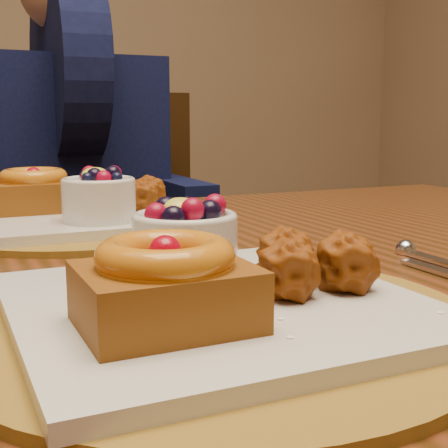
{
  "coord_description": "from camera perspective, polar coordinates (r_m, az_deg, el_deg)",
  "views": [
    {
      "loc": [
        -0.24,
        -0.55,
        0.9
      ],
      "look_at": [
        -0.04,
        -0.1,
        0.82
      ],
      "focal_mm": 50.0,
      "sensor_mm": 36.0,
      "label": 1
    }
  ],
  "objects": [
    {
      "name": "chair_far",
      "position": [
        1.56,
        -9.81,
        -4.02
      ],
      "size": [
        0.49,
        0.49,
        0.97
      ],
      "rotation": [
        0.0,
        0.0,
        -0.05
      ],
      "color": "black",
      "rests_on": "ground"
    },
    {
      "name": "place_setting_far",
      "position": [
        0.85,
        -12.93,
        1.3
      ],
      "size": [
        0.38,
        0.38,
        0.09
      ],
      "color": "brown",
      "rests_on": "dining_table"
    },
    {
      "name": "dining_table",
      "position": [
        0.68,
        -8.5,
        -9.77
      ],
      "size": [
        1.6,
        0.9,
        0.76
      ],
      "color": "#351D09",
      "rests_on": "ground"
    },
    {
      "name": "place_setting_near",
      "position": [
        0.45,
        -1.31,
        -6.23
      ],
      "size": [
        0.38,
        0.38,
        0.08
      ],
      "color": "brown",
      "rests_on": "dining_table"
    },
    {
      "name": "diner",
      "position": [
        1.42,
        -13.86,
        7.33
      ],
      "size": [
        0.49,
        0.48,
        0.8
      ],
      "rotation": [
        0.0,
        0.0,
        0.13
      ],
      "color": "black",
      "rests_on": "ground"
    }
  ]
}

